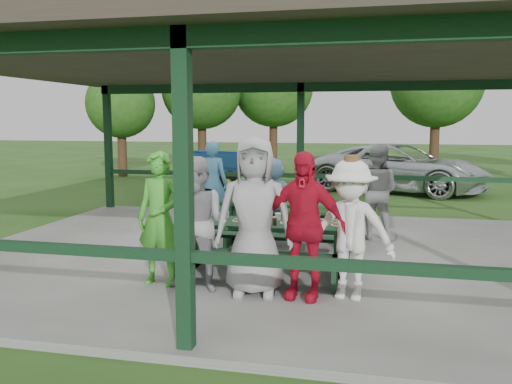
% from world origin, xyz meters
% --- Properties ---
extents(ground, '(90.00, 90.00, 0.00)m').
position_xyz_m(ground, '(0.00, 0.00, 0.00)').
color(ground, '#244B17').
rests_on(ground, ground).
extents(concrete_slab, '(10.00, 8.00, 0.10)m').
position_xyz_m(concrete_slab, '(0.00, 0.00, 0.05)').
color(concrete_slab, slate).
rests_on(concrete_slab, ground).
extents(pavilion_structure, '(10.60, 8.60, 3.24)m').
position_xyz_m(pavilion_structure, '(0.00, 0.00, 3.17)').
color(pavilion_structure, black).
rests_on(pavilion_structure, concrete_slab).
extents(picnic_table_near, '(2.47, 1.39, 0.75)m').
position_xyz_m(picnic_table_near, '(0.19, -1.20, 0.57)').
color(picnic_table_near, black).
rests_on(picnic_table_near, concrete_slab).
extents(picnic_table_far, '(2.43, 1.39, 0.75)m').
position_xyz_m(picnic_table_far, '(0.29, 0.80, 0.57)').
color(picnic_table_far, black).
rests_on(picnic_table_far, concrete_slab).
extents(table_setting, '(2.43, 0.45, 0.10)m').
position_xyz_m(table_setting, '(0.24, -1.15, 0.88)').
color(table_setting, white).
rests_on(table_setting, picnic_table_near).
extents(contestant_green, '(0.69, 0.49, 1.77)m').
position_xyz_m(contestant_green, '(-1.03, -1.96, 0.98)').
color(contestant_green, green).
rests_on(contestant_green, concrete_slab).
extents(contestant_grey_left, '(0.93, 0.78, 1.72)m').
position_xyz_m(contestant_grey_left, '(-0.46, -2.08, 0.96)').
color(contestant_grey_left, gray).
rests_on(contestant_grey_left, concrete_slab).
extents(contestant_grey_mid, '(1.04, 0.75, 1.98)m').
position_xyz_m(contestant_grey_mid, '(0.28, -2.09, 1.09)').
color(contestant_grey_mid, gray).
rests_on(contestant_grey_mid, concrete_slab).
extents(contestant_red, '(1.11, 0.59, 1.81)m').
position_xyz_m(contestant_red, '(0.88, -2.09, 1.00)').
color(contestant_red, red).
rests_on(contestant_red, concrete_slab).
extents(contestant_white_fedora, '(1.19, 0.80, 1.76)m').
position_xyz_m(contestant_white_fedora, '(1.44, -1.98, 0.95)').
color(contestant_white_fedora, white).
rests_on(contestant_white_fedora, concrete_slab).
extents(spectator_lblue, '(1.41, 0.64, 1.47)m').
position_xyz_m(spectator_lblue, '(-0.19, 1.61, 0.83)').
color(spectator_lblue, '#93BCE4').
rests_on(spectator_lblue, concrete_slab).
extents(spectator_blue, '(0.67, 0.47, 1.75)m').
position_xyz_m(spectator_blue, '(-1.62, 2.26, 0.97)').
color(spectator_blue, teal).
rests_on(spectator_blue, concrete_slab).
extents(spectator_grey, '(0.95, 0.79, 1.75)m').
position_xyz_m(spectator_grey, '(1.72, 1.53, 0.98)').
color(spectator_grey, '#98989B').
rests_on(spectator_grey, concrete_slab).
extents(pickup_truck, '(6.02, 4.28, 1.52)m').
position_xyz_m(pickup_truck, '(2.40, 9.15, 0.76)').
color(pickup_truck, silver).
rests_on(pickup_truck, ground).
extents(farm_trailer, '(3.80, 2.40, 1.33)m').
position_xyz_m(farm_trailer, '(-3.21, 8.16, 0.66)').
color(farm_trailer, navy).
rests_on(farm_trailer, ground).
extents(tree_far_left, '(3.34, 3.34, 5.21)m').
position_xyz_m(tree_far_left, '(-5.52, 13.28, 3.52)').
color(tree_far_left, '#331E14').
rests_on(tree_far_left, ground).
extents(tree_left, '(3.47, 3.47, 5.42)m').
position_xyz_m(tree_left, '(-2.81, 15.03, 3.67)').
color(tree_left, '#331E14').
rests_on(tree_left, ground).
extents(tree_mid, '(3.50, 3.50, 5.47)m').
position_xyz_m(tree_mid, '(3.83, 13.42, 3.70)').
color(tree_mid, '#331E14').
rests_on(tree_mid, ground).
extents(tree_edge_left, '(2.75, 2.75, 4.29)m').
position_xyz_m(tree_edge_left, '(-8.37, 11.63, 2.89)').
color(tree_edge_left, '#331E14').
rests_on(tree_edge_left, ground).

